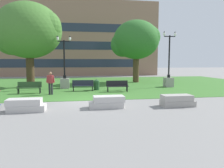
% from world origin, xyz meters
% --- Properties ---
extents(ground_plane, '(140.00, 140.00, 0.00)m').
position_xyz_m(ground_plane, '(0.00, 0.00, 0.00)').
color(ground_plane, gray).
extents(grass_lawn, '(40.00, 20.00, 0.02)m').
position_xyz_m(grass_lawn, '(0.00, 10.00, 0.01)').
color(grass_lawn, '#3D752D').
rests_on(grass_lawn, ground).
extents(concrete_block_center, '(1.85, 0.90, 0.64)m').
position_xyz_m(concrete_block_center, '(-3.19, -2.45, 0.31)').
color(concrete_block_center, '#BCB7B2').
rests_on(concrete_block_center, ground).
extents(concrete_block_left, '(1.89, 0.90, 0.64)m').
position_xyz_m(concrete_block_left, '(0.97, -2.25, 0.31)').
color(concrete_block_left, '#BCB7B2').
rests_on(concrete_block_left, ground).
extents(concrete_block_right, '(1.80, 0.90, 0.64)m').
position_xyz_m(concrete_block_right, '(4.90, -2.48, 0.31)').
color(concrete_block_right, '#9E9991').
rests_on(concrete_block_right, ground).
extents(park_bench_near_left, '(1.82, 0.61, 0.90)m').
position_xyz_m(park_bench_near_left, '(-0.13, 4.69, 0.54)').
color(park_bench_near_left, '#1E232D').
rests_on(park_bench_near_left, grass_lawn).
extents(park_bench_near_right, '(1.81, 0.56, 0.90)m').
position_xyz_m(park_bench_near_right, '(-4.29, 3.88, 0.54)').
color(park_bench_near_right, '#284723').
rests_on(park_bench_near_right, grass_lawn).
extents(park_bench_far_left, '(1.82, 0.60, 0.90)m').
position_xyz_m(park_bench_far_left, '(2.66, 3.80, 0.54)').
color(park_bench_far_left, black).
rests_on(park_bench_far_left, grass_lawn).
extents(lamp_post_center, '(1.32, 0.80, 4.82)m').
position_xyz_m(lamp_post_center, '(-1.74, 6.82, 1.00)').
color(lamp_post_center, gray).
rests_on(lamp_post_center, grass_lawn).
extents(lamp_post_left, '(1.32, 0.80, 5.37)m').
position_xyz_m(lamp_post_left, '(8.26, 6.32, 1.10)').
color(lamp_post_left, gray).
rests_on(lamp_post_left, grass_lawn).
extents(tree_near_left, '(6.50, 6.19, 8.04)m').
position_xyz_m(tree_near_left, '(-5.13, 8.29, 5.34)').
color(tree_near_left, '#42301E').
rests_on(tree_near_left, grass_lawn).
extents(tree_far_left, '(5.65, 5.39, 7.33)m').
position_xyz_m(tree_far_left, '(6.32, 11.55, 4.98)').
color(tree_far_left, '#4C3823').
rests_on(tree_far_left, grass_lawn).
extents(trash_bin, '(0.49, 0.49, 0.96)m').
position_xyz_m(trash_bin, '(1.06, 5.09, 0.50)').
color(trash_bin, '#234C28').
rests_on(trash_bin, grass_lawn).
extents(person_bystander_near_lawn, '(0.69, 0.38, 1.71)m').
position_xyz_m(person_bystander_near_lawn, '(-2.58, 2.99, 0.98)').
color(person_bystander_near_lawn, '#28282D').
rests_on(person_bystander_near_lawn, grass_lawn).
extents(building_facade_distant, '(30.99, 1.03, 13.01)m').
position_xyz_m(building_facade_distant, '(-1.60, 24.50, 6.50)').
color(building_facade_distant, '#8E6B56').
rests_on(building_facade_distant, ground).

